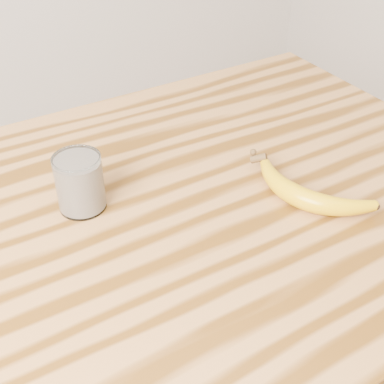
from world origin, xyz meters
TOP-DOWN VIEW (x-y plane):
  - table at (0.00, 0.00)m, footprint 1.20×0.80m
  - smoothie_glass at (-0.09, 0.07)m, footprint 0.08×0.08m
  - banana at (0.21, -0.11)m, footprint 0.21×0.31m

SIDE VIEW (x-z plane):
  - table at x=0.00m, z-range 0.32..1.22m
  - banana at x=0.21m, z-range 0.90..0.94m
  - smoothie_glass at x=-0.09m, z-range 0.90..0.99m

